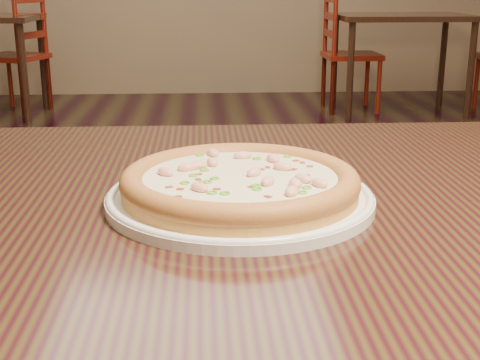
{
  "coord_description": "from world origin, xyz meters",
  "views": [
    {
      "loc": [
        0.1,
        -1.62,
        1.01
      ],
      "look_at": [
        0.15,
        -0.87,
        0.78
      ],
      "focal_mm": 50.0,
      "sensor_mm": 36.0,
      "label": 1
    }
  ],
  "objects": [
    {
      "name": "plate",
      "position": [
        0.15,
        -0.87,
        0.76
      ],
      "size": [
        0.32,
        0.32,
        0.02
      ],
      "color": "white",
      "rests_on": "hero_table"
    },
    {
      "name": "chair_c",
      "position": [
        1.23,
        3.61,
        0.44
      ],
      "size": [
        0.43,
        0.43,
        0.95
      ],
      "color": "#610D04",
      "rests_on": "ground"
    },
    {
      "name": "chair_b",
      "position": [
        -1.29,
        3.65,
        0.44
      ],
      "size": [
        0.54,
        0.54,
        0.95
      ],
      "color": "#610D04",
      "rests_on": "ground"
    },
    {
      "name": "bg_table_right",
      "position": [
        1.64,
        3.52,
        0.65
      ],
      "size": [
        1.0,
        0.7,
        0.75
      ],
      "color": "black",
      "rests_on": "ground"
    },
    {
      "name": "hero_table",
      "position": [
        0.27,
        -0.82,
        0.65
      ],
      "size": [
        1.2,
        0.8,
        0.75
      ],
      "color": "black",
      "rests_on": "ground"
    },
    {
      "name": "pizza",
      "position": [
        0.15,
        -0.87,
        0.78
      ],
      "size": [
        0.28,
        0.28,
        0.03
      ],
      "color": "#BB8D3F",
      "rests_on": "plate"
    }
  ]
}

